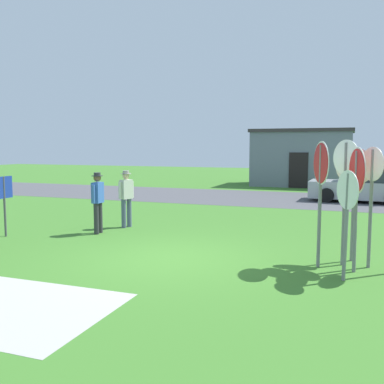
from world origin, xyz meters
TOP-DOWN VIEW (x-y plane):
  - ground_plane at (0.00, 0.00)m, footprint 80.00×80.00m
  - street_asphalt at (0.00, 11.87)m, footprint 60.00×6.40m
  - concrete_path at (-1.20, -3.55)m, footprint 3.20×2.40m
  - building_background at (0.74, 19.56)m, footprint 6.11×4.13m
  - parked_car_on_street at (4.13, 12.06)m, footprint 4.37×2.16m
  - stop_sign_center_cluster at (4.09, 0.74)m, footprint 0.40×0.58m
  - stop_sign_nearest at (3.64, -0.33)m, footprint 0.40×0.62m
  - stop_sign_leaning_left at (3.79, 0.29)m, footprint 0.31×0.87m
  - stop_sign_far_back at (3.11, 0.43)m, footprint 0.35×0.81m
  - stop_sign_tallest at (3.58, 0.77)m, footprint 0.52×0.54m
  - stop_sign_rear_right at (3.76, 1.19)m, footprint 0.78×0.13m
  - person_with_sunhat at (-2.72, 2.98)m, footprint 0.33×0.54m
  - person_in_dark_shirt at (-3.02, 1.86)m, footprint 0.32×0.57m
  - info_panel_leftmost at (-5.19, 0.63)m, footprint 0.06×0.60m

SIDE VIEW (x-z plane):
  - ground_plane at x=0.00m, z-range 0.00..0.00m
  - concrete_path at x=-1.20m, z-range 0.00..0.01m
  - street_asphalt at x=0.00m, z-range 0.00..0.01m
  - parked_car_on_street at x=4.13m, z-range -0.07..1.44m
  - person_with_sunhat at x=-2.72m, z-range 0.12..1.85m
  - person_in_dark_shirt at x=-3.02m, z-range 0.12..1.85m
  - info_panel_leftmost at x=-5.19m, z-range 0.31..1.97m
  - stop_sign_nearest at x=3.64m, z-range 0.36..2.41m
  - stop_sign_center_cluster at x=4.09m, z-range 0.43..2.90m
  - stop_sign_rear_right at x=3.76m, z-range 0.46..2.90m
  - stop_sign_leaning_left at x=3.79m, z-range 0.48..2.94m
  - building_background at x=0.74m, z-range 0.01..3.52m
  - stop_sign_tallest at x=3.58m, z-range 0.47..3.08m
  - stop_sign_far_back at x=3.11m, z-range 0.50..3.08m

